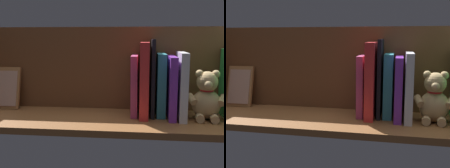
{
  "view_description": "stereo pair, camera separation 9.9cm",
  "coord_description": "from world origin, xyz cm",
  "views": [
    {
      "loc": [
        -11.03,
        96.84,
        27.05
      ],
      "look_at": [
        0.0,
        0.0,
        11.63
      ],
      "focal_mm": 46.55,
      "sensor_mm": 36.0,
      "label": 1
    },
    {
      "loc": [
        -20.75,
        95.23,
        27.05
      ],
      "look_at": [
        0.0,
        0.0,
        11.63
      ],
      "focal_mm": 46.55,
      "sensor_mm": 36.0,
      "label": 2
    }
  ],
  "objects": [
    {
      "name": "ground_plane",
      "position": [
        0.0,
        0.0,
        -1.1
      ],
      "size": [
        108.9,
        30.82,
        2.2
      ],
      "primitive_type": "cube",
      "color": "brown"
    },
    {
      "name": "book_2",
      "position": [
        -23.5,
        -3.07,
        11.21
      ],
      "size": [
        2.48,
        17.88,
        22.41
      ],
      "primitive_type": "cube",
      "color": "silver",
      "rests_on": "ground_plane"
    },
    {
      "name": "picture_frame_leaning",
      "position": [
        42.39,
        -8.94,
        7.87
      ],
      "size": [
        10.62,
        5.46,
        16.06
      ],
      "color": "#9E6B3D",
      "rests_on": "ground_plane"
    },
    {
      "name": "book_7",
      "position": [
        -7.5,
        -5.29,
        10.56
      ],
      "size": [
        2.4,
        13.45,
        21.13
      ],
      "primitive_type": "cube",
      "rotation": [
        0.0,
        0.01,
        0.0
      ],
      "color": "#B23F72",
      "rests_on": "ground_plane"
    },
    {
      "name": "book_6",
      "position": [
        -10.94,
        -3.76,
        12.85
      ],
      "size": [
        3.02,
        16.51,
        25.69
      ],
      "primitive_type": "cube",
      "color": "red",
      "rests_on": "ground_plane"
    },
    {
      "name": "teddy_bear",
      "position": [
        -31.74,
        -1.21,
        7.34
      ],
      "size": [
        13.49,
        11.15,
        16.67
      ],
      "rotation": [
        0.0,
        0.0,
        -0.08
      ],
      "color": "tan",
      "rests_on": "ground_plane"
    },
    {
      "name": "shelf_back_panel",
      "position": [
        0.0,
        -13.16,
        15.63
      ],
      "size": [
        108.9,
        1.5,
        31.26
      ],
      "primitive_type": "cube",
      "color": "brown",
      "rests_on": "ground_plane"
    },
    {
      "name": "book_5",
      "position": [
        -13.87,
        -5.21,
        13.36
      ],
      "size": [
        1.22,
        13.6,
        26.72
      ],
      "primitive_type": "cube",
      "color": "black",
      "rests_on": "ground_plane"
    },
    {
      "name": "book_3",
      "position": [
        -20.25,
        -3.44,
        10.5
      ],
      "size": [
        2.42,
        17.14,
        21.01
      ],
      "primitive_type": "cube",
      "color": "purple",
      "rests_on": "ground_plane"
    },
    {
      "name": "book_4",
      "position": [
        -16.76,
        -5.51,
        10.88
      ],
      "size": [
        2.96,
        13.01,
        21.76
      ],
      "primitive_type": "cube",
      "color": "teal",
      "rests_on": "ground_plane"
    }
  ]
}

